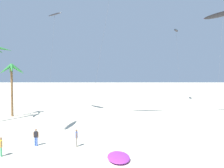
# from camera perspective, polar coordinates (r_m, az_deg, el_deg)

# --- Properties ---
(palm_tree_2) EXTENTS (4.26, 4.25, 8.21)m
(palm_tree_2) POSITION_cam_1_polar(r_m,az_deg,el_deg) (44.77, -20.13, 2.16)
(palm_tree_2) COLOR brown
(palm_tree_2) RESTS_ON ground
(flying_kite_1) EXTENTS (5.97, 6.60, 16.60)m
(flying_kite_1) POSITION_cam_1_polar(r_m,az_deg,el_deg) (44.41, 22.48, 13.45)
(flying_kite_1) COLOR black
(flying_kite_1) RESTS_ON ground
(flying_kite_2) EXTENTS (2.08, 5.78, 16.52)m
(flying_kite_2) POSITION_cam_1_polar(r_m,az_deg,el_deg) (62.37, 13.50, 10.90)
(flying_kite_2) COLOR black
(flying_kite_2) RESTS_ON ground
(flying_kite_3) EXTENTS (3.61, 11.87, 16.43)m
(flying_kite_3) POSITION_cam_1_polar(r_m,az_deg,el_deg) (45.13, -11.76, 14.11)
(flying_kite_3) COLOR black
(flying_kite_3) RESTS_ON ground
(grounded_kite_0) EXTENTS (2.05, 3.35, 0.36)m
(grounded_kite_0) POSITION_cam_1_polar(r_m,az_deg,el_deg) (22.81, 1.57, -15.10)
(grounded_kite_0) COLOR purple
(grounded_kite_0) RESTS_ON ground
(person_foreground_walker) EXTENTS (0.23, 0.51, 1.66)m
(person_foreground_walker) POSITION_cam_1_polar(r_m,az_deg,el_deg) (26.33, -7.26, -11.01)
(person_foreground_walker) COLOR slate
(person_foreground_walker) RESTS_ON ground
(person_near_right) EXTENTS (0.32, 0.46, 1.63)m
(person_near_right) POSITION_cam_1_polar(r_m,az_deg,el_deg) (25.11, -22.08, -11.94)
(person_near_right) COLOR #338E56
(person_near_right) RESTS_ON ground
(person_mid_field) EXTENTS (0.51, 0.21, 1.64)m
(person_mid_field) POSITION_cam_1_polar(r_m,az_deg,el_deg) (27.36, -15.48, -10.57)
(person_mid_field) COLOR #284CA3
(person_mid_field) RESTS_ON ground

